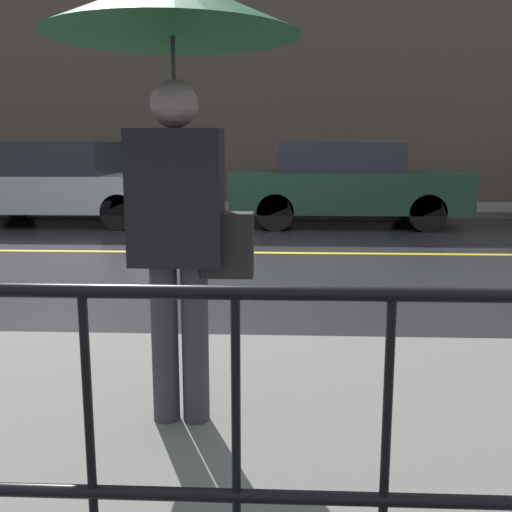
# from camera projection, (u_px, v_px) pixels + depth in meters

# --- Properties ---
(ground_plane) EXTENTS (80.00, 80.00, 0.00)m
(ground_plane) POSITION_uv_depth(u_px,v_px,m) (234.00, 253.00, 8.20)
(ground_plane) COLOR #262628
(sidewalk_near) EXTENTS (28.00, 2.91, 0.13)m
(sidewalk_near) POSITION_uv_depth(u_px,v_px,m) (139.00, 443.00, 2.84)
(sidewalk_near) COLOR slate
(sidewalk_near) RESTS_ON ground_plane
(sidewalk_far) EXTENTS (28.00, 2.15, 0.13)m
(sidewalk_far) POSITION_uv_depth(u_px,v_px,m) (253.00, 209.00, 13.16)
(sidewalk_far) COLOR slate
(sidewalk_far) RESTS_ON ground_plane
(lane_marking) EXTENTS (25.20, 0.12, 0.01)m
(lane_marking) POSITION_uv_depth(u_px,v_px,m) (234.00, 252.00, 8.20)
(lane_marking) COLOR gold
(lane_marking) RESTS_ON ground_plane
(building_storefront) EXTENTS (28.00, 0.30, 5.98)m
(building_storefront) POSITION_uv_depth(u_px,v_px,m) (255.00, 77.00, 13.82)
(building_storefront) COLOR #4C4238
(building_storefront) RESTS_ON ground_plane
(railing_foreground) EXTENTS (12.00, 0.04, 1.00)m
(railing_foreground) POSITION_uv_depth(u_px,v_px,m) (17.00, 423.00, 1.53)
(railing_foreground) COLOR black
(railing_foreground) RESTS_ON sidewalk_near
(pedestrian) EXTENTS (1.13, 1.13, 2.05)m
(pedestrian) POSITION_uv_depth(u_px,v_px,m) (174.00, 65.00, 2.63)
(pedestrian) COLOR #333338
(pedestrian) RESTS_ON sidewalk_near
(car_silver) EXTENTS (4.06, 1.88, 1.51)m
(car_silver) POSITION_uv_depth(u_px,v_px,m) (61.00, 183.00, 11.09)
(car_silver) COLOR #B2B5BA
(car_silver) RESTS_ON ground_plane
(car_dark_green) EXTENTS (4.14, 1.77, 1.49)m
(car_dark_green) POSITION_uv_depth(u_px,v_px,m) (345.00, 184.00, 10.86)
(car_dark_green) COLOR #193828
(car_dark_green) RESTS_ON ground_plane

